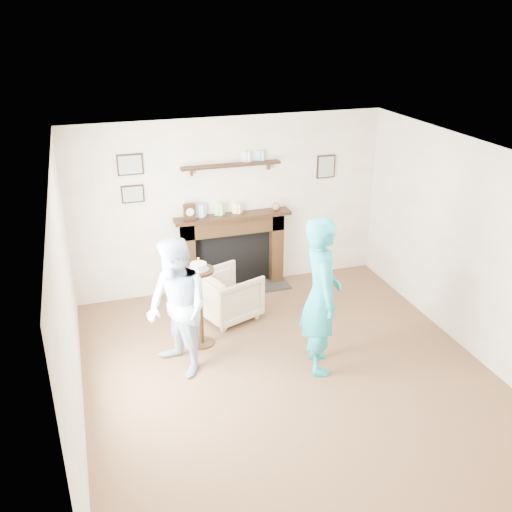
{
  "coord_description": "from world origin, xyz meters",
  "views": [
    {
      "loc": [
        -1.99,
        -4.96,
        3.84
      ],
      "look_at": [
        -0.13,
        0.9,
        1.14
      ],
      "focal_mm": 40.0,
      "sensor_mm": 36.0,
      "label": 1
    }
  ],
  "objects_px": {
    "woman": "(317,365)",
    "pedestal_table": "(200,292)",
    "armchair": "(229,316)",
    "man": "(181,370)"
  },
  "relations": [
    {
      "from": "armchair",
      "to": "man",
      "type": "height_order",
      "value": "man"
    },
    {
      "from": "man",
      "to": "woman",
      "type": "height_order",
      "value": "woman"
    },
    {
      "from": "man",
      "to": "pedestal_table",
      "type": "distance_m",
      "value": 0.93
    },
    {
      "from": "pedestal_table",
      "to": "armchair",
      "type": "bearing_deg",
      "value": 47.8
    },
    {
      "from": "woman",
      "to": "man",
      "type": "bearing_deg",
      "value": 87.05
    },
    {
      "from": "woman",
      "to": "pedestal_table",
      "type": "distance_m",
      "value": 1.64
    },
    {
      "from": "woman",
      "to": "pedestal_table",
      "type": "height_order",
      "value": "pedestal_table"
    },
    {
      "from": "man",
      "to": "pedestal_table",
      "type": "relative_size",
      "value": 1.38
    },
    {
      "from": "pedestal_table",
      "to": "man",
      "type": "bearing_deg",
      "value": -126.45
    },
    {
      "from": "man",
      "to": "pedestal_table",
      "type": "height_order",
      "value": "pedestal_table"
    }
  ]
}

